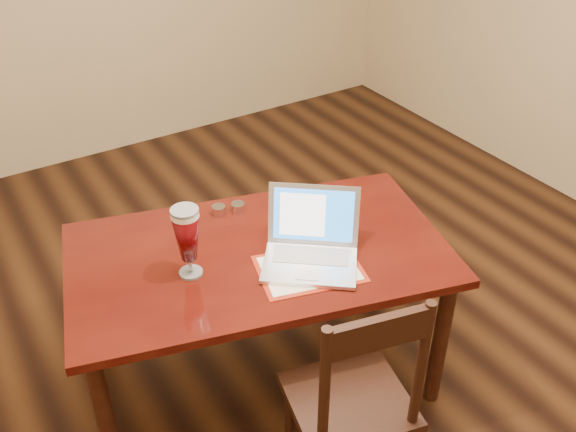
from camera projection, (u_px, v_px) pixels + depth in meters
ground at (307, 353)px, 3.07m from camera, size 5.00×5.00×0.00m
dining_table at (259, 266)px, 2.61m from camera, size 1.68×1.21×1.00m
dining_chair at (353, 402)px, 2.25m from camera, size 0.49×0.48×0.98m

